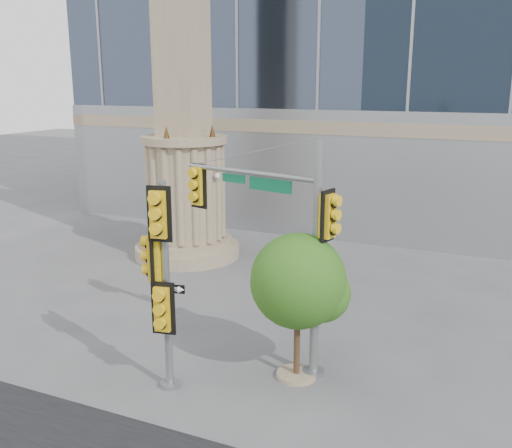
% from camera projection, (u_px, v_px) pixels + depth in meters
% --- Properties ---
extents(ground, '(120.00, 120.00, 0.00)m').
position_uv_depth(ground, '(211.00, 384.00, 14.00)').
color(ground, '#545456').
rests_on(ground, ground).
extents(monument, '(4.40, 4.40, 16.60)m').
position_uv_depth(monument, '(184.00, 125.00, 23.01)').
color(monument, gray).
rests_on(monument, ground).
extents(main_signal_pole, '(4.53, 1.53, 5.96)m').
position_uv_depth(main_signal_pole, '(280.00, 227.00, 14.23)').
color(main_signal_pole, slate).
rests_on(main_signal_pole, ground).
extents(secondary_signal_pole, '(0.93, 0.67, 5.08)m').
position_uv_depth(secondary_signal_pole, '(162.00, 272.00, 13.08)').
color(secondary_signal_pole, slate).
rests_on(secondary_signal_pole, ground).
extents(street_tree, '(2.39, 2.33, 3.72)m').
position_uv_depth(street_tree, '(300.00, 285.00, 13.76)').
color(street_tree, gray).
rests_on(street_tree, ground).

